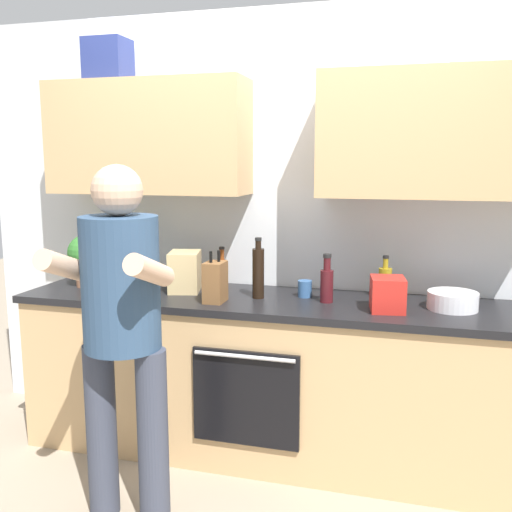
# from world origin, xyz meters

# --- Properties ---
(ground_plane) EXTENTS (12.00, 12.00, 0.00)m
(ground_plane) POSITION_xyz_m (0.00, 0.00, 0.00)
(ground_plane) COLOR gray
(back_wall_unit) EXTENTS (4.00, 0.38, 2.50)m
(back_wall_unit) POSITION_xyz_m (-0.00, 0.27, 1.50)
(back_wall_unit) COLOR silver
(back_wall_unit) RESTS_ON ground
(counter) EXTENTS (2.84, 0.67, 0.90)m
(counter) POSITION_xyz_m (-0.00, -0.00, 0.45)
(counter) COLOR tan
(counter) RESTS_ON ground
(person_standing) EXTENTS (0.49, 0.45, 1.63)m
(person_standing) POSITION_xyz_m (-0.51, -0.75, 0.96)
(person_standing) COLOR #383D4C
(person_standing) RESTS_ON ground
(bottle_wine) EXTENTS (0.07, 0.07, 0.26)m
(bottle_wine) POSITION_xyz_m (0.29, 0.01, 1.00)
(bottle_wine) COLOR #471419
(bottle_wine) RESTS_ON counter
(bottle_vinegar) EXTENTS (0.06, 0.06, 0.24)m
(bottle_vinegar) POSITION_xyz_m (-0.37, 0.22, 0.99)
(bottle_vinegar) COLOR brown
(bottle_vinegar) RESTS_ON counter
(bottle_soda) EXTENTS (0.07, 0.07, 0.28)m
(bottle_soda) POSITION_xyz_m (-0.66, -0.12, 1.01)
(bottle_soda) COLOR #198C33
(bottle_soda) RESTS_ON counter
(bottle_oil) EXTENTS (0.07, 0.07, 0.24)m
(bottle_oil) POSITION_xyz_m (0.58, 0.18, 0.99)
(bottle_oil) COLOR olive
(bottle_oil) RESTS_ON counter
(bottle_soy) EXTENTS (0.06, 0.06, 0.33)m
(bottle_soy) POSITION_xyz_m (-0.09, 0.00, 1.05)
(bottle_soy) COLOR black
(bottle_soy) RESTS_ON counter
(cup_tea) EXTENTS (0.08, 0.08, 0.09)m
(cup_tea) POSITION_xyz_m (0.15, 0.09, 0.95)
(cup_tea) COLOR #33598C
(cup_tea) RESTS_ON counter
(mixing_bowl) EXTENTS (0.25, 0.25, 0.09)m
(mixing_bowl) POSITION_xyz_m (0.92, 0.03, 0.94)
(mixing_bowl) COLOR silver
(mixing_bowl) RESTS_ON counter
(knife_block) EXTENTS (0.10, 0.14, 0.28)m
(knife_block) POSITION_xyz_m (-0.28, -0.15, 1.01)
(knife_block) COLOR brown
(knife_block) RESTS_ON counter
(potted_herb) EXTENTS (0.22, 0.22, 0.31)m
(potted_herb) POSITION_xyz_m (-1.15, 0.01, 1.08)
(potted_herb) COLOR #9E6647
(potted_herb) RESTS_ON counter
(grocery_bag_crisps) EXTENTS (0.19, 0.20, 0.17)m
(grocery_bag_crisps) POSITION_xyz_m (0.60, -0.09, 0.99)
(grocery_bag_crisps) COLOR red
(grocery_bag_crisps) RESTS_ON counter
(grocery_bag_bread) EXTENTS (0.22, 0.25, 0.23)m
(grocery_bag_bread) POSITION_xyz_m (-0.54, 0.05, 1.01)
(grocery_bag_bread) COLOR tan
(grocery_bag_bread) RESTS_ON counter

